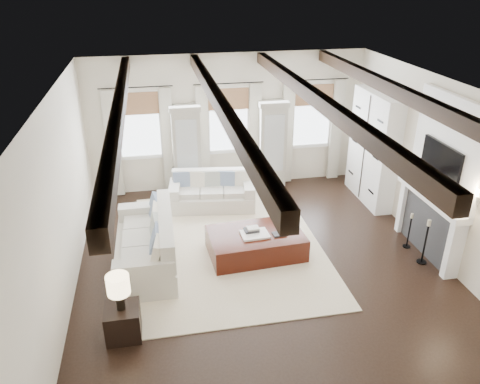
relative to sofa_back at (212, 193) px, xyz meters
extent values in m
plane|color=black|center=(0.57, -2.64, -0.32)|extent=(7.50, 7.50, 0.00)
cube|color=silver|center=(0.57, 1.11, 1.28)|extent=(6.50, 0.04, 3.20)
cube|color=silver|center=(0.57, -6.39, 1.28)|extent=(6.50, 0.04, 3.20)
cube|color=silver|center=(-2.68, -2.64, 1.28)|extent=(0.04, 7.50, 3.20)
cube|color=silver|center=(3.82, -2.64, 1.28)|extent=(0.04, 7.50, 3.20)
cube|color=white|center=(0.57, -2.64, 2.88)|extent=(6.50, 7.50, 0.04)
cube|color=black|center=(-1.63, -2.64, 2.76)|extent=(0.16, 7.40, 0.22)
cube|color=black|center=(-0.18, -2.64, 2.76)|extent=(0.16, 7.40, 0.22)
cube|color=black|center=(1.32, -2.64, 2.76)|extent=(0.16, 7.40, 0.22)
cube|color=black|center=(2.77, -2.64, 2.76)|extent=(0.16, 7.40, 0.22)
cube|color=white|center=(-1.48, 1.08, 1.33)|extent=(0.90, 0.03, 1.45)
cube|color=#8F6140|center=(-1.48, 1.02, 1.86)|extent=(0.94, 0.04, 0.50)
cube|color=beige|center=(-2.10, 0.98, 0.95)|extent=(0.28, 0.08, 2.50)
cube|color=beige|center=(-0.86, 0.98, 0.95)|extent=(0.28, 0.08, 2.50)
cylinder|color=black|center=(-1.48, 0.97, 2.23)|extent=(1.60, 0.02, 0.02)
cube|color=white|center=(0.57, 1.08, 1.33)|extent=(0.90, 0.03, 1.45)
cube|color=#8F6140|center=(0.57, 1.02, 1.86)|extent=(0.94, 0.04, 0.50)
cube|color=beige|center=(-0.05, 0.98, 0.95)|extent=(0.28, 0.08, 2.50)
cube|color=beige|center=(1.19, 0.98, 0.95)|extent=(0.28, 0.08, 2.50)
cylinder|color=black|center=(0.57, 0.97, 2.23)|extent=(1.60, 0.02, 0.02)
cube|color=white|center=(2.62, 1.08, 1.33)|extent=(0.90, 0.03, 1.45)
cube|color=#8F6140|center=(2.62, 1.02, 1.86)|extent=(0.94, 0.04, 0.50)
cube|color=beige|center=(2.00, 0.98, 0.95)|extent=(0.28, 0.08, 2.50)
cube|color=beige|center=(3.24, 0.98, 0.95)|extent=(0.28, 0.08, 2.50)
cylinder|color=black|center=(2.62, 0.97, 2.23)|extent=(1.60, 0.02, 0.02)
cube|color=#ABA698|center=(-0.46, 0.89, 0.68)|extent=(0.64, 0.38, 2.00)
cube|color=#B2B7BA|center=(-0.46, 0.69, 0.83)|extent=(0.48, 0.02, 1.40)
cube|color=#ABA698|center=(-0.46, 0.89, 1.74)|extent=(0.70, 0.42, 0.12)
cube|color=#ABA698|center=(1.59, 0.89, 0.68)|extent=(0.64, 0.38, 2.00)
cube|color=#B2B7BA|center=(1.59, 0.69, 0.83)|extent=(0.48, 0.02, 1.40)
cube|color=#ABA698|center=(1.59, 0.89, 1.74)|extent=(0.70, 0.42, 0.12)
cube|color=#2A2A2D|center=(3.73, -2.64, 0.23)|extent=(0.18, 1.50, 1.10)
cube|color=black|center=(3.70, -2.64, 0.08)|extent=(0.10, 0.90, 0.70)
cube|color=white|center=(3.69, -3.46, 0.23)|extent=(0.26, 0.14, 1.10)
cube|color=white|center=(3.69, -1.82, 0.23)|extent=(0.26, 0.14, 1.10)
cube|color=white|center=(3.66, -2.64, 0.84)|extent=(0.32, 1.90, 0.12)
cube|color=white|center=(3.77, -2.64, 1.78)|extent=(0.10, 1.90, 1.80)
cube|color=black|center=(3.70, -2.64, 1.53)|extent=(0.07, 1.10, 0.64)
cylinder|color=#FFD899|center=(3.72, -3.69, 1.43)|extent=(0.10, 0.10, 0.14)
cube|color=silver|center=(3.62, -0.29, 0.93)|extent=(0.40, 1.70, 2.50)
cube|color=black|center=(3.41, -0.29, 0.93)|extent=(0.01, 0.02, 2.40)
cube|color=beige|center=(0.07, -1.72, -0.31)|extent=(3.52, 4.64, 0.02)
cube|color=beige|center=(-0.01, -0.06, -0.15)|extent=(1.97, 1.09, 0.36)
cube|color=beige|center=(0.04, 0.26, 0.25)|extent=(1.79, 0.44, 0.45)
cube|color=beige|center=(-0.82, 0.05, 0.15)|extent=(0.34, 0.83, 0.23)
cube|color=beige|center=(0.80, -0.17, 0.15)|extent=(0.34, 0.83, 0.23)
cube|color=beige|center=(-0.53, -0.03, 0.09)|extent=(0.57, 0.60, 0.12)
cube|color=beige|center=(-0.01, -0.10, 0.09)|extent=(0.57, 0.60, 0.12)
cube|color=beige|center=(0.50, -0.17, 0.09)|extent=(0.57, 0.60, 0.12)
cube|color=slate|center=(-0.65, 0.20, 0.28)|extent=(0.40, 0.24, 0.39)
cube|color=silver|center=(-0.32, 0.16, 0.28)|extent=(0.40, 0.24, 0.39)
cube|color=beige|center=(0.02, 0.11, 0.28)|extent=(0.40, 0.24, 0.39)
cube|color=slate|center=(0.35, 0.07, 0.28)|extent=(0.40, 0.24, 0.39)
cube|color=silver|center=(0.68, 0.02, 0.28)|extent=(0.40, 0.24, 0.39)
cube|color=beige|center=(-1.49, -2.05, -0.11)|extent=(1.05, 2.28, 0.43)
cube|color=beige|center=(-1.10, -2.06, 0.38)|extent=(0.26, 2.16, 0.54)
cube|color=beige|center=(-1.48, -1.06, 0.25)|extent=(0.97, 0.29, 0.28)
cube|color=beige|center=(-1.50, -3.04, 0.25)|extent=(0.97, 0.29, 0.28)
cube|color=beige|center=(-1.54, -1.42, 0.18)|extent=(0.65, 0.61, 0.15)
cube|color=beige|center=(-1.55, -2.05, 0.18)|extent=(0.65, 0.61, 0.15)
cube|color=beige|center=(-1.56, -2.68, 0.18)|extent=(0.65, 0.61, 0.15)
cube|color=slate|center=(-1.28, -1.24, 0.41)|extent=(0.24, 0.46, 0.47)
cube|color=silver|center=(-1.28, -1.65, 0.41)|extent=(0.24, 0.46, 0.47)
cube|color=beige|center=(-1.28, -2.05, 0.41)|extent=(0.24, 0.46, 0.47)
cube|color=slate|center=(-1.29, -2.46, 0.41)|extent=(0.24, 0.46, 0.47)
cube|color=silver|center=(-1.29, -2.86, 0.41)|extent=(0.24, 0.46, 0.47)
cube|color=black|center=(0.53, -2.11, -0.10)|extent=(1.79, 1.18, 0.45)
cube|color=white|center=(0.49, -2.18, 0.15)|extent=(0.52, 0.41, 0.04)
cube|color=#262628|center=(0.45, -2.08, 0.19)|extent=(0.27, 0.22, 0.04)
cube|color=beige|center=(0.48, -2.08, 0.22)|extent=(0.23, 0.18, 0.03)
cube|color=#262628|center=(0.94, -2.25, 0.14)|extent=(0.25, 0.19, 0.03)
cube|color=black|center=(-1.83, -3.87, -0.08)|extent=(0.50, 0.50, 0.50)
cylinder|color=black|center=(-1.83, -3.87, 0.31)|extent=(0.13, 0.13, 0.27)
cylinder|color=#F9D89E|center=(-1.83, -3.87, 0.59)|extent=(0.33, 0.33, 0.29)
cube|color=black|center=(-0.58, 0.96, 0.00)|extent=(0.43, 0.43, 0.65)
cylinder|color=black|center=(-0.58, 0.96, 0.48)|extent=(0.15, 0.15, 0.32)
cylinder|color=#F9D89E|center=(-0.58, 0.96, 0.82)|extent=(0.39, 0.39, 0.35)
cylinder|color=black|center=(3.47, -2.96, -0.31)|extent=(0.18, 0.18, 0.02)
cylinder|color=black|center=(3.47, -2.96, 0.07)|extent=(0.03, 0.03, 0.78)
cylinder|color=beige|center=(3.47, -2.96, 0.50)|extent=(0.07, 0.07, 0.11)
cylinder|color=black|center=(3.47, -2.42, -0.32)|extent=(0.15, 0.15, 0.02)
cylinder|color=black|center=(3.47, -2.42, 0.00)|extent=(0.03, 0.03, 0.65)
cylinder|color=beige|center=(3.47, -2.42, 0.36)|extent=(0.06, 0.06, 0.09)
camera|label=1|loc=(-1.17, -9.39, 4.55)|focal=35.00mm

